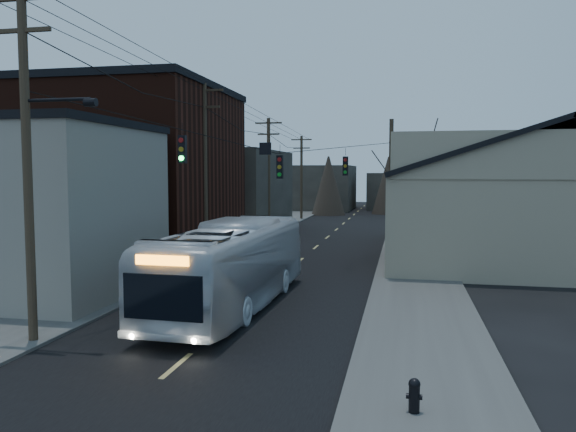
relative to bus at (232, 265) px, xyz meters
name	(u,v)px	position (x,y,z in m)	size (l,w,h in m)	color
ground	(142,396)	(0.46, -8.40, -1.63)	(160.00, 160.00, 0.00)	black
road_surface	(324,240)	(0.46, 21.60, -1.62)	(9.00, 110.00, 0.02)	black
sidewalk_left	(241,238)	(-6.04, 21.60, -1.57)	(4.00, 110.00, 0.12)	#474744
sidewalk_right	(412,242)	(6.96, 21.60, -1.57)	(4.00, 110.00, 0.12)	#474744
building_clapboard	(38,212)	(-8.54, 0.60, 1.87)	(8.00, 8.00, 7.00)	gray
building_brick	(138,174)	(-9.54, 11.60, 3.37)	(10.00, 12.00, 10.00)	black
building_left_far	(227,191)	(-9.04, 27.60, 1.87)	(9.00, 14.00, 7.00)	#312C27
warehouse	(522,212)	(13.46, 16.60, 1.07)	(16.16, 20.60, 7.73)	gray
building_far_left	(316,188)	(-5.54, 56.60, 1.37)	(10.00, 12.00, 6.00)	#312C27
building_far_right	(412,191)	(7.46, 61.60, 0.87)	(12.00, 14.00, 5.00)	#312C27
bare_tree	(416,200)	(6.96, 11.60, 1.97)	(0.40, 0.40, 7.20)	black
utility_lines	(265,175)	(-2.66, 15.74, 3.33)	(11.24, 45.28, 10.50)	#382B1E
bus	(232,265)	(0.00, 0.00, 0.00)	(2.74, 11.70, 3.26)	silver
parked_car	(258,234)	(-3.84, 18.48, -0.93)	(1.47, 4.22, 1.39)	#979A9E
fire_hydrant	(414,394)	(6.56, -8.33, -1.12)	(0.34, 0.25, 0.73)	black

